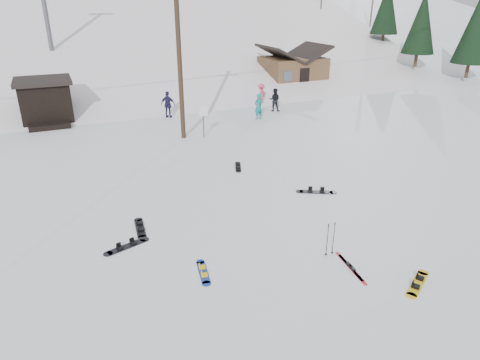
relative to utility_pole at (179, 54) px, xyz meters
name	(u,v)px	position (x,y,z in m)	size (l,w,h in m)	color
ground	(260,282)	(-2.00, -14.00, -4.68)	(200.00, 200.00, 0.00)	white
ski_slope	(94,140)	(-2.00, 41.00, -16.68)	(60.00, 75.00, 45.00)	white
ridge_right	(329,115)	(36.00, 36.00, -15.68)	(34.00, 85.00, 36.00)	white
treeline_right	(356,54)	(34.00, 28.00, -4.68)	(20.00, 60.00, 10.00)	black
treeline_crest	(67,38)	(-2.00, 72.00, -4.68)	(50.00, 6.00, 10.00)	black
utility_pole	(179,54)	(0.00, 0.00, 0.00)	(2.00, 0.26, 9.00)	#3A2819
trail_sign	(203,116)	(1.10, -0.42, -3.41)	(0.50, 0.09, 1.85)	#595B60
lift_hut	(46,101)	(-7.00, 6.94, -3.32)	(3.40, 4.10, 2.75)	black
cabin	(292,72)	(13.00, 10.00, -3.20)	(5.39, 4.40, 3.77)	brown
hero_snowboard	(203,272)	(-3.34, -12.92, -4.66)	(0.45, 1.35, 0.10)	#18379C
hero_skis	(351,267)	(0.78, -14.49, -4.65)	(0.35, 1.75, 0.09)	#A9111D
ski_poles	(330,239)	(0.60, -13.64, -4.10)	(0.31, 0.08, 1.14)	black
board_scatter_a	(127,246)	(-5.15, -10.58, -4.65)	(1.54, 0.69, 0.11)	black
board_scatter_b	(140,228)	(-4.50, -9.56, -4.65)	(0.43, 1.60, 0.11)	black
board_scatter_d	(316,192)	(2.84, -9.49, -4.65)	(1.52, 0.97, 0.12)	black
board_scatter_e	(418,283)	(2.03, -15.90, -4.65)	(1.41, 0.96, 0.11)	yellow
board_scatter_f	(238,167)	(1.00, -5.56, -4.66)	(0.68, 1.31, 0.10)	black
skier_teal	(258,106)	(5.73, 1.92, -3.83)	(0.62, 0.41, 1.71)	#0C7F75
skier_dark	(275,100)	(7.75, 3.44, -3.88)	(0.78, 0.61, 1.61)	black
skier_pink	(261,94)	(7.75, 5.55, -3.90)	(1.01, 0.58, 1.57)	#C84660
skier_navy	(168,105)	(0.41, 4.74, -3.80)	(1.03, 0.43, 1.76)	#1E1A41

